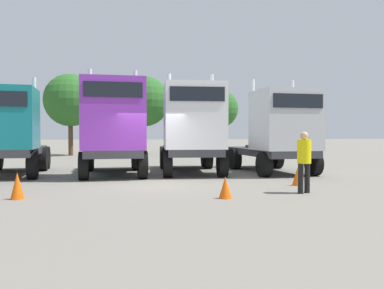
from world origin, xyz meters
The scene contains 12 objects.
ground centered at (0.00, 0.00, 0.00)m, with size 200.00×200.00×0.00m, color slate.
semi_truck_teal centered at (-5.72, 3.07, 1.86)m, with size 3.14×6.10×4.13m.
semi_truck_purple centered at (-1.50, 2.64, 2.03)m, with size 2.88×6.06×4.47m.
semi_truck_white centered at (1.79, 2.95, 1.97)m, with size 2.78×6.32×4.38m.
semi_truck_silver centered at (5.52, 2.64, 1.83)m, with size 2.99×6.04×4.15m.
visitor_in_hivis centered at (4.27, -2.77, 1.05)m, with size 0.53×0.53×1.81m.
traffic_cone_near centered at (4.79, -1.10, 0.31)m, with size 0.36×0.36×0.62m, color #F2590C.
traffic_cone_mid centered at (1.77, -3.34, 0.30)m, with size 0.36×0.36×0.60m, color #F2590C.
traffic_cone_far centered at (-3.74, -2.66, 0.36)m, with size 0.36×0.36×0.72m, color #F2590C.
oak_far_left centered at (-5.62, 18.44, 4.35)m, with size 4.12×4.12×6.42m.
oak_far_centre centered at (0.20, 20.32, 4.48)m, with size 4.31×4.31×6.65m.
oak_far_right centered at (6.37, 18.86, 3.82)m, with size 3.33×3.33×5.50m.
Camera 1 is at (-0.65, -13.67, 1.76)m, focal length 36.86 mm.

